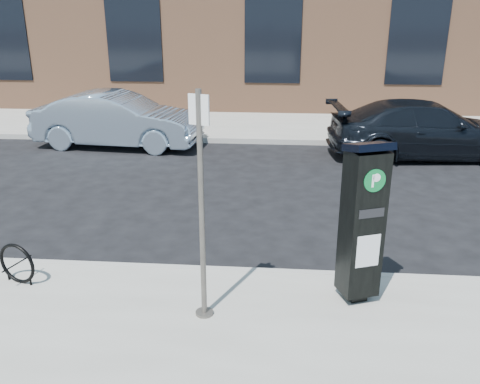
# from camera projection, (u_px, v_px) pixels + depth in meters

# --- Properties ---
(ground) EXTENTS (120.00, 120.00, 0.00)m
(ground) POSITION_uv_depth(u_px,v_px,m) (252.00, 278.00, 7.64)
(ground) COLOR black
(ground) RESTS_ON ground
(sidewalk_far) EXTENTS (60.00, 12.00, 0.15)m
(sidewalk_far) POSITION_uv_depth(u_px,v_px,m) (272.00, 105.00, 20.73)
(sidewalk_far) COLOR gray
(sidewalk_far) RESTS_ON ground
(curb_near) EXTENTS (60.00, 0.12, 0.16)m
(curb_near) POSITION_uv_depth(u_px,v_px,m) (252.00, 274.00, 7.60)
(curb_near) COLOR #9E9B93
(curb_near) RESTS_ON ground
(curb_far) EXTENTS (60.00, 0.12, 0.16)m
(curb_far) POSITION_uv_depth(u_px,v_px,m) (268.00, 141.00, 15.13)
(curb_far) COLOR #9E9B93
(curb_far) RESTS_ON ground
(building) EXTENTS (28.00, 10.05, 8.25)m
(building) POSITION_uv_depth(u_px,v_px,m) (276.00, 0.00, 22.14)
(building) COLOR #986445
(building) RESTS_ON ground
(parking_kiosk) EXTENTS (0.63, 0.59, 2.19)m
(parking_kiosk) POSITION_uv_depth(u_px,v_px,m) (362.00, 221.00, 6.45)
(parking_kiosk) COLOR black
(parking_kiosk) RESTS_ON sidewalk_near
(sign_pole) EXTENTS (0.24, 0.23, 2.85)m
(sign_pole) POSITION_uv_depth(u_px,v_px,m) (202.00, 211.00, 6.00)
(sign_pole) COLOR #5D5552
(sign_pole) RESTS_ON sidewalk_near
(bike_rack) EXTENTS (0.60, 0.23, 0.61)m
(bike_rack) POSITION_uv_depth(u_px,v_px,m) (17.00, 264.00, 7.13)
(bike_rack) COLOR black
(bike_rack) RESTS_ON sidewalk_near
(car_silver) EXTENTS (4.87, 2.04, 1.57)m
(car_silver) POSITION_uv_depth(u_px,v_px,m) (117.00, 120.00, 14.64)
(car_silver) COLOR #94A9BC
(car_silver) RESTS_ON ground
(car_dark) EXTENTS (5.37, 2.59, 1.51)m
(car_dark) POSITION_uv_depth(u_px,v_px,m) (426.00, 129.00, 13.62)
(car_dark) COLOR black
(car_dark) RESTS_ON ground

